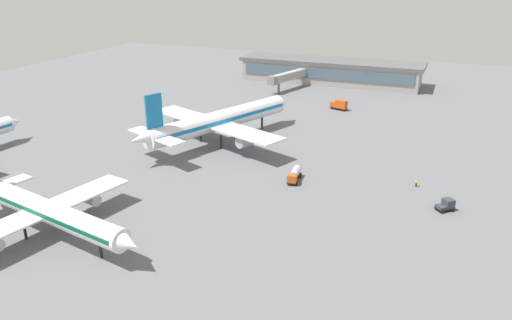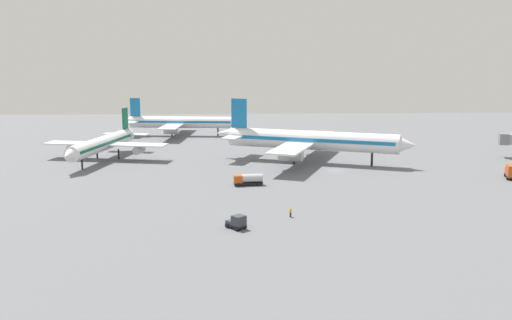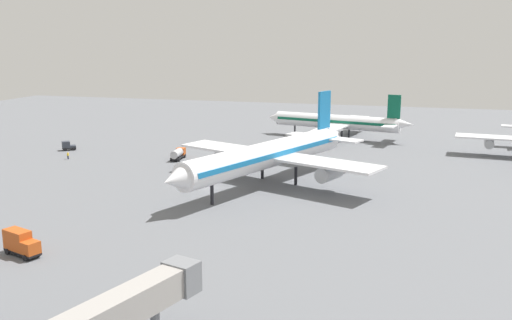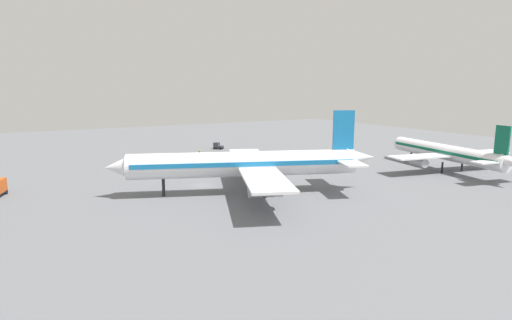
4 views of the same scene
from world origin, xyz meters
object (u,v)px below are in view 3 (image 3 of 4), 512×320
at_px(catering_truck, 21,243).
at_px(ground_crew_worker, 68,156).
at_px(fuel_truck, 178,154).
at_px(airplane_at_gate, 270,154).
at_px(baggage_tug, 68,146).
at_px(airplane_taxiing, 338,122).

distance_m(catering_truck, ground_crew_worker, 61.56).
distance_m(catering_truck, fuel_truck, 61.02).
distance_m(airplane_at_gate, fuel_truck, 31.72).
xyz_separation_m(baggage_tug, catering_truck, (35.56, -63.58, 0.54)).
height_order(baggage_tug, catering_truck, catering_truck).
bearing_deg(fuel_truck, catering_truck, 178.44).
relative_size(airplane_taxiing, baggage_tug, 11.34).
bearing_deg(catering_truck, airplane_taxiing, 93.63).
height_order(airplane_at_gate, fuel_truck, airplane_at_gate).
xyz_separation_m(airplane_at_gate, ground_crew_worker, (-51.27, 10.28, -5.18)).
relative_size(baggage_tug, catering_truck, 0.63).
bearing_deg(catering_truck, airplane_at_gate, 82.44).
distance_m(airplane_at_gate, airplane_taxiing, 55.68).
bearing_deg(airplane_at_gate, baggage_tug, -87.24).
relative_size(airplane_at_gate, airplane_taxiing, 1.23).
relative_size(airplane_taxiing, ground_crew_worker, 25.39).
bearing_deg(catering_truck, ground_crew_worker, 137.45).
bearing_deg(ground_crew_worker, fuel_truck, 158.54).
bearing_deg(airplane_at_gate, catering_truck, -5.02).
bearing_deg(fuel_truck, airplane_taxiing, -45.29).
relative_size(airplane_at_gate, catering_truck, 8.81).
xyz_separation_m(baggage_tug, fuel_truck, (31.20, -2.71, 0.23)).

